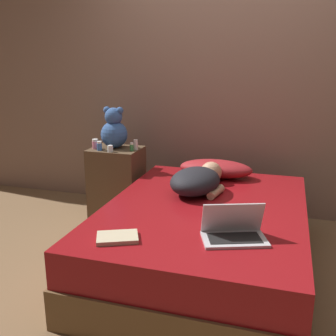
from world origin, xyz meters
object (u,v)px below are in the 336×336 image
person_lying (198,180)px  bottle_green (132,147)px  laptop (234,231)px  bottle_blue (99,146)px  bottle_pink (95,144)px  bottle_clear (110,149)px  book (117,237)px  pillow (216,169)px  bottle_white (136,145)px  teddy_bear (114,130)px

person_lying → bottle_green: 0.77m
laptop → bottle_blue: (-1.32, 1.02, 0.19)m
laptop → bottle_pink: bearing=122.0°
person_lying → laptop: size_ratio=1.63×
bottle_pink → laptop: bearing=-37.6°
bottle_pink → bottle_clear: size_ratio=1.51×
book → person_lying: bearing=75.0°
pillow → bottle_pink: (-1.08, -0.09, 0.17)m
person_lying → book: person_lying is taller
person_lying → bottle_green: (-0.67, 0.35, 0.14)m
laptop → pillow: bearing=84.7°
bottle_clear → laptop: bearing=-39.5°
bottle_pink → bottle_white: (0.36, 0.07, 0.00)m
teddy_bear → bottle_clear: bearing=-78.1°
laptop → bottle_green: size_ratio=5.50×
bottle_pink → bottle_blue: bottle_pink is taller
laptop → bottle_white: bottle_white is taller
bottle_green → bottle_blue: (-0.28, -0.06, 0.00)m
teddy_bear → bottle_blue: 0.20m
book → laptop: bearing=17.6°
laptop → book: laptop is taller
bottle_pink → bottle_clear: (0.18, -0.08, -0.01)m
teddy_bear → bottle_clear: size_ratio=6.44×
bottle_blue → bottle_white: bottle_white is taller
laptop → bottle_blue: size_ratio=4.95×
person_lying → teddy_bear: (-0.87, 0.43, 0.26)m
bottle_blue → book: 1.42m
person_lying → bottle_green: bottle_green is taller
bottle_blue → pillow: bearing=8.1°
bottle_pink → book: bottle_pink is taller
teddy_bear → bottle_pink: size_ratio=4.26×
bottle_white → book: 1.42m
laptop → book: size_ratio=1.47×
teddy_bear → pillow: bearing=0.1°
person_lying → teddy_bear: size_ratio=1.76×
bottle_white → bottle_blue: bearing=-156.9°
bottle_blue → laptop: bearing=-37.6°
pillow → bottle_white: bearing=-178.5°
bottle_blue → bottle_clear: bearing=-11.4°
bottle_blue → bottle_clear: (0.11, -0.02, -0.01)m
laptop → teddy_bear: teddy_bear is taller
person_lying → teddy_bear: teddy_bear is taller
person_lying → book: (-0.25, -0.93, -0.08)m
teddy_bear → bottle_clear: 0.21m
person_lying → bottle_white: 0.79m
pillow → book: (-0.30, -1.36, -0.06)m
bottle_white → bottle_pink: bearing=-168.9°
bottle_clear → book: (0.59, -1.19, -0.21)m
bottle_blue → bottle_white: size_ratio=0.92×
person_lying → book: 0.96m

